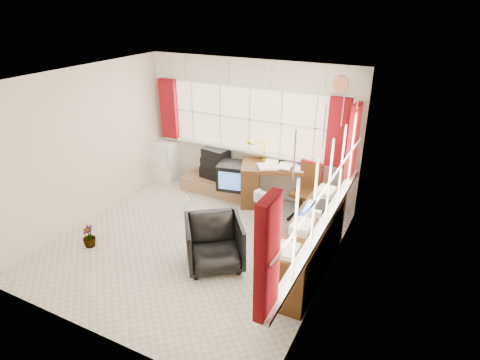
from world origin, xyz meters
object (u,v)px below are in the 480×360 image
at_px(credenza, 308,244).
at_px(task_chair, 308,189).
at_px(radiator, 267,212).
at_px(tv_bench, 218,186).
at_px(mini_fridge, 166,160).
at_px(desk, 279,182).
at_px(office_chair, 214,243).
at_px(desk_lamp, 264,145).
at_px(crt_tv, 233,176).

bearing_deg(credenza, task_chair, 108.36).
bearing_deg(radiator, tv_bench, 152.53).
bearing_deg(mini_fridge, desk, 0.00).
height_order(office_chair, mini_fridge, mini_fridge).
xyz_separation_m(desk_lamp, crt_tv, (-0.47, -0.29, -0.56)).
height_order(office_chair, credenza, credenza).
bearing_deg(tv_bench, credenza, -33.70).
xyz_separation_m(task_chair, tv_bench, (-1.82, 0.14, -0.40)).
xyz_separation_m(office_chair, crt_tv, (-0.67, 1.87, 0.13)).
bearing_deg(mini_fridge, tv_bench, -3.65).
bearing_deg(desk_lamp, mini_fridge, -178.26).
height_order(tv_bench, crt_tv, crt_tv).
bearing_deg(crt_tv, credenza, -36.43).
xyz_separation_m(desk_lamp, task_chair, (0.93, -0.29, -0.53)).
bearing_deg(desk, mini_fridge, -180.00).
height_order(task_chair, crt_tv, task_chair).
distance_m(desk, mini_fridge, 2.47).
bearing_deg(desk_lamp, radiator, -62.82).
bearing_deg(tv_bench, office_chair, -61.51).
bearing_deg(tv_bench, crt_tv, -19.34).
xyz_separation_m(desk, desk_lamp, (-0.33, 0.06, 0.62)).
distance_m(credenza, tv_bench, 2.75).
height_order(desk_lamp, task_chair, desk_lamp).
bearing_deg(task_chair, desk, 159.61).
xyz_separation_m(radiator, tv_bench, (-1.31, 0.68, -0.10)).
bearing_deg(desk, desk_lamp, 168.95).
distance_m(office_chair, mini_fridge, 3.14).
xyz_separation_m(office_chair, tv_bench, (-1.09, 2.01, -0.23)).
xyz_separation_m(office_chair, mini_fridge, (-2.34, 2.09, 0.05)).
relative_size(task_chair, credenza, 0.49).
height_order(desk, crt_tv, desk).
height_order(desk, radiator, desk).
relative_size(desk, tv_bench, 1.05).
xyz_separation_m(credenza, tv_bench, (-2.28, 1.52, -0.27)).
relative_size(desk, office_chair, 1.90).
xyz_separation_m(task_chair, radiator, (-0.51, -0.54, -0.30)).
bearing_deg(credenza, radiator, 139.06).
bearing_deg(mini_fridge, credenza, -24.39).
distance_m(office_chair, credenza, 1.29).
xyz_separation_m(task_chair, mini_fridge, (-3.07, 0.22, -0.12)).
relative_size(desk_lamp, tv_bench, 0.29).
bearing_deg(desk, crt_tv, -164.22).
bearing_deg(desk_lamp, tv_bench, -170.74).
xyz_separation_m(desk, tv_bench, (-1.22, -0.08, -0.30)).
relative_size(desk, crt_tv, 2.43).
xyz_separation_m(radiator, credenza, (0.96, -0.84, 0.16)).
bearing_deg(tv_bench, task_chair, -4.49).
distance_m(desk_lamp, credenza, 2.27).
relative_size(radiator, tv_bench, 0.40).
distance_m(desk_lamp, crt_tv, 0.79).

